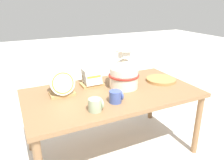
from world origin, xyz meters
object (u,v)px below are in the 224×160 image
Objects in this scene: dish_rack_round_plates at (62,85)px; mug_cobalt_glaze at (116,97)px; dish_rack_square_plates at (92,79)px; mug_sage_glaze at (96,105)px; wicker_charger_stack at (161,80)px; ceramic_vase at (124,72)px.

dish_rack_round_plates is 2.11× the size of mug_cobalt_glaze.
mug_sage_glaze is (-0.16, -0.49, -0.02)m from dish_rack_square_plates.
wicker_charger_stack is at bearing 20.49° from mug_cobalt_glaze.
ceramic_vase is at bearing -35.33° from dish_rack_square_plates.
mug_cobalt_glaze is (0.35, -0.32, -0.04)m from dish_rack_round_plates.
mug_cobalt_glaze is (0.04, -0.43, -0.02)m from dish_rack_square_plates.
mug_cobalt_glaze is (-0.21, -0.25, -0.10)m from ceramic_vase.
dish_rack_square_plates is at bearing 144.67° from ceramic_vase.
dish_rack_square_plates is (0.31, 0.11, -0.03)m from dish_rack_round_plates.
mug_cobalt_glaze is at bearing -129.67° from ceramic_vase.
wicker_charger_stack is 2.70× the size of mug_sage_glaze.
mug_sage_glaze is 0.21m from mug_cobalt_glaze.
dish_rack_round_plates is at bearing 172.72° from ceramic_vase.
dish_rack_round_plates is 0.48m from mug_cobalt_glaze.
ceramic_vase is 0.32m from dish_rack_square_plates.
ceramic_vase reaches higher than mug_sage_glaze.
mug_cobalt_glaze reaches higher than wicker_charger_stack.
wicker_charger_stack is at bearing -5.23° from dish_rack_round_plates.
ceramic_vase is 1.60× the size of dish_rack_round_plates.
dish_rack_round_plates is at bearing 111.43° from mug_sage_glaze.
mug_cobalt_glaze is at bearing -159.51° from wicker_charger_stack.
dish_rack_square_plates is at bearing 163.71° from wicker_charger_stack.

